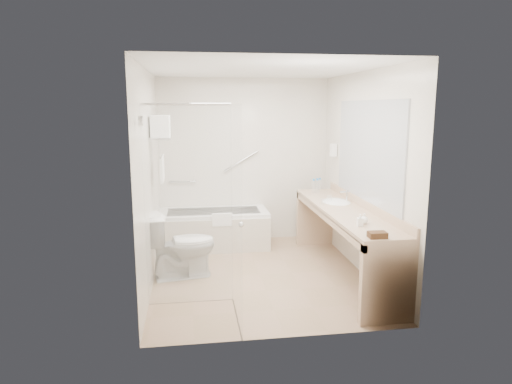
{
  "coord_description": "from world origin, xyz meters",
  "views": [
    {
      "loc": [
        -0.82,
        -5.37,
        2.08
      ],
      "look_at": [
        0.0,
        0.3,
        1.0
      ],
      "focal_mm": 32.0,
      "sensor_mm": 36.0,
      "label": 1
    }
  ],
  "objects": [
    {
      "name": "wall_right",
      "position": [
        1.3,
        0.0,
        1.25
      ],
      "size": [
        0.1,
        3.2,
        2.5
      ],
      "primitive_type": "cube",
      "color": "beige",
      "rests_on": "ground"
    },
    {
      "name": "ceiling",
      "position": [
        0.0,
        0.0,
        2.5
      ],
      "size": [
        2.6,
        3.2,
        0.1
      ],
      "primitive_type": "cube",
      "color": "silver",
      "rests_on": "wall_back"
    },
    {
      "name": "water_bottle_right",
      "position": [
        0.92,
        0.9,
        0.94
      ],
      "size": [
        0.06,
        0.06,
        0.21
      ],
      "rotation": [
        0.0,
        0.0,
        0.24
      ],
      "color": "silver",
      "rests_on": "vanity_counter"
    },
    {
      "name": "mirror",
      "position": [
        1.29,
        -0.15,
        1.55
      ],
      "size": [
        0.02,
        2.0,
        1.2
      ],
      "primitive_type": "cube",
      "color": "#A6ABB2",
      "rests_on": "wall_right"
    },
    {
      "name": "hairdryer_unit",
      "position": [
        1.25,
        1.05,
        1.45
      ],
      "size": [
        0.08,
        0.1,
        0.18
      ],
      "primitive_type": "cube",
      "color": "white",
      "rests_on": "wall_right"
    },
    {
      "name": "soap_bottle_a",
      "position": [
        0.91,
        -0.97,
        0.88
      ],
      "size": [
        0.07,
        0.13,
        0.06
      ],
      "primitive_type": "imported",
      "rotation": [
        0.0,
        0.0,
        -0.1
      ],
      "color": "white",
      "rests_on": "vanity_counter"
    },
    {
      "name": "water_bottle_left",
      "position": [
        0.97,
        0.89,
        0.95
      ],
      "size": [
        0.07,
        0.07,
        0.21
      ],
      "rotation": [
        0.0,
        0.0,
        0.4
      ],
      "color": "silver",
      "rests_on": "vanity_counter"
    },
    {
      "name": "drinking_glass_near",
      "position": [
        0.84,
        0.12,
        0.89
      ],
      "size": [
        0.07,
        0.07,
        0.08
      ],
      "primitive_type": "cylinder",
      "rotation": [
        0.0,
        0.0,
        -0.17
      ],
      "color": "silver",
      "rests_on": "vanity_counter"
    },
    {
      "name": "soap_bottle_b",
      "position": [
        0.99,
        -0.88,
        0.89
      ],
      "size": [
        0.09,
        0.12,
        0.09
      ],
      "primitive_type": "imported",
      "rotation": [
        0.0,
        0.0,
        0.06
      ],
      "color": "white",
      "rests_on": "vanity_counter"
    },
    {
      "name": "drinking_glass_far",
      "position": [
        0.94,
        0.2,
        0.9
      ],
      "size": [
        0.1,
        0.1,
        0.09
      ],
      "primitive_type": "cylinder",
      "rotation": [
        0.0,
        0.0,
        0.43
      ],
      "color": "silver",
      "rests_on": "vanity_counter"
    },
    {
      "name": "grab_bar_long",
      "position": [
        -0.05,
        1.56,
        1.25
      ],
      "size": [
        0.53,
        0.03,
        0.33
      ],
      "primitive_type": "cylinder",
      "rotation": [
        0.0,
        1.05,
        0.0
      ],
      "color": "silver",
      "rests_on": "wall_back"
    },
    {
      "name": "faucet",
      "position": [
        1.2,
        0.25,
        0.93
      ],
      "size": [
        0.03,
        0.03,
        0.14
      ],
      "primitive_type": "cylinder",
      "color": "silver",
      "rests_on": "vanity_counter"
    },
    {
      "name": "wall_front",
      "position": [
        0.0,
        -1.6,
        1.25
      ],
      "size": [
        2.6,
        0.1,
        2.5
      ],
      "primitive_type": "cube",
      "color": "beige",
      "rests_on": "ground"
    },
    {
      "name": "amenity_basket",
      "position": [
        0.92,
        -1.4,
        0.88
      ],
      "size": [
        0.18,
        0.12,
        0.06
      ],
      "primitive_type": "cube",
      "rotation": [
        0.0,
        0.0,
        -0.03
      ],
      "color": "#4F311C",
      "rests_on": "vanity_counter"
    },
    {
      "name": "water_bottle_mid",
      "position": [
        1.07,
        1.1,
        0.93
      ],
      "size": [
        0.06,
        0.06,
        0.18
      ],
      "rotation": [
        0.0,
        0.0,
        -0.41
      ],
      "color": "silver",
      "rests_on": "vanity_counter"
    },
    {
      "name": "shower_enclosure",
      "position": [
        -0.63,
        -0.93,
        1.07
      ],
      "size": [
        0.96,
        0.91,
        2.11
      ],
      "color": "silver",
      "rests_on": "floor"
    },
    {
      "name": "floor",
      "position": [
        0.0,
        0.0,
        0.0
      ],
      "size": [
        3.2,
        3.2,
        0.0
      ],
      "primitive_type": "plane",
      "color": "#9F7E62",
      "rests_on": "ground"
    },
    {
      "name": "vanity_counter",
      "position": [
        1.02,
        -0.15,
        0.64
      ],
      "size": [
        0.55,
        2.7,
        0.95
      ],
      "color": "tan",
      "rests_on": "floor"
    },
    {
      "name": "grab_bar_short",
      "position": [
        -0.95,
        1.56,
        0.95
      ],
      "size": [
        0.4,
        0.03,
        0.03
      ],
      "primitive_type": "cylinder",
      "rotation": [
        0.0,
        1.57,
        0.0
      ],
      "color": "silver",
      "rests_on": "wall_back"
    },
    {
      "name": "toilet",
      "position": [
        -0.95,
        0.08,
        0.4
      ],
      "size": [
        0.89,
        0.6,
        0.8
      ],
      "primitive_type": "imported",
      "rotation": [
        0.0,
        0.0,
        1.75
      ],
      "color": "white",
      "rests_on": "floor"
    },
    {
      "name": "sink",
      "position": [
        1.05,
        0.25,
        0.82
      ],
      "size": [
        0.4,
        0.52,
        0.14
      ],
      "primitive_type": "ellipsoid",
      "color": "white",
      "rests_on": "vanity_counter"
    },
    {
      "name": "bathtub",
      "position": [
        -0.5,
        1.24,
        0.28
      ],
      "size": [
        1.6,
        0.73,
        0.59
      ],
      "color": "white",
      "rests_on": "floor"
    },
    {
      "name": "towel_shelf",
      "position": [
        -1.17,
        0.35,
        1.75
      ],
      "size": [
        0.24,
        0.55,
        0.81
      ],
      "color": "silver",
      "rests_on": "wall_left"
    },
    {
      "name": "wall_back",
      "position": [
        0.0,
        1.6,
        1.25
      ],
      "size": [
        2.6,
        0.1,
        2.5
      ],
      "primitive_type": "cube",
      "color": "beige",
      "rests_on": "ground"
    },
    {
      "name": "wall_left",
      "position": [
        -1.3,
        0.0,
        1.25
      ],
      "size": [
        0.1,
        3.2,
        2.5
      ],
      "primitive_type": "cube",
      "color": "beige",
      "rests_on": "ground"
    }
  ]
}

